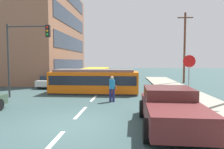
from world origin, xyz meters
TOP-DOWN VIEW (x-y plane):
  - ground_plane at (0.00, 10.00)m, footprint 120.00×120.00m
  - sidewalk_curb_right at (6.80, 6.00)m, footprint 3.20×36.00m
  - lane_stripe_0 at (0.00, -2.00)m, footprint 0.16×2.40m
  - lane_stripe_1 at (0.00, 2.00)m, footprint 0.16×2.40m
  - lane_stripe_2 at (0.00, 6.00)m, footprint 0.16×2.40m
  - lane_stripe_3 at (0.00, 14.20)m, footprint 0.16×2.40m
  - lane_stripe_4 at (0.00, 20.20)m, footprint 0.16×2.40m
  - corner_building at (-13.60, 19.72)m, footprint 16.32×16.21m
  - streetcar_tram at (-0.30, 8.20)m, footprint 7.06×2.57m
  - city_bus at (-1.20, 14.40)m, footprint 2.55×5.52m
  - pedestrian_crossing at (1.40, 4.88)m, footprint 0.47×0.36m
  - pickup_truck_parked at (4.08, -0.06)m, footprint 2.36×5.04m
  - parked_sedan_mid at (-5.31, 12.16)m, footprint 2.08×4.56m
  - stop_sign at (6.21, 4.80)m, footprint 0.76×0.07m
  - traffic_light_mast at (-4.99, 5.90)m, footprint 3.21×0.33m
  - utility_pole_mid at (9.22, 16.84)m, footprint 1.80×0.24m

SIDE VIEW (x-z plane):
  - ground_plane at x=0.00m, z-range 0.00..0.00m
  - lane_stripe_0 at x=0.00m, z-range 0.00..0.01m
  - lane_stripe_1 at x=0.00m, z-range 0.00..0.01m
  - lane_stripe_2 at x=0.00m, z-range 0.00..0.01m
  - lane_stripe_3 at x=0.00m, z-range 0.00..0.01m
  - lane_stripe_4 at x=0.00m, z-range 0.00..0.01m
  - sidewalk_curb_right at x=6.80m, z-range 0.00..0.14m
  - parked_sedan_mid at x=-5.31m, z-range 0.03..1.22m
  - pickup_truck_parked at x=4.08m, z-range 0.02..1.57m
  - pedestrian_crossing at x=1.40m, z-range 0.11..1.78m
  - streetcar_tram at x=-0.30m, z-range 0.03..2.01m
  - city_bus at x=-1.20m, z-range 0.14..2.01m
  - stop_sign at x=6.21m, z-range 0.75..3.63m
  - traffic_light_mast at x=-4.99m, z-range 1.08..6.39m
  - utility_pole_mid at x=9.22m, z-range 0.18..8.61m
  - corner_building at x=-13.60m, z-range 0.00..12.80m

